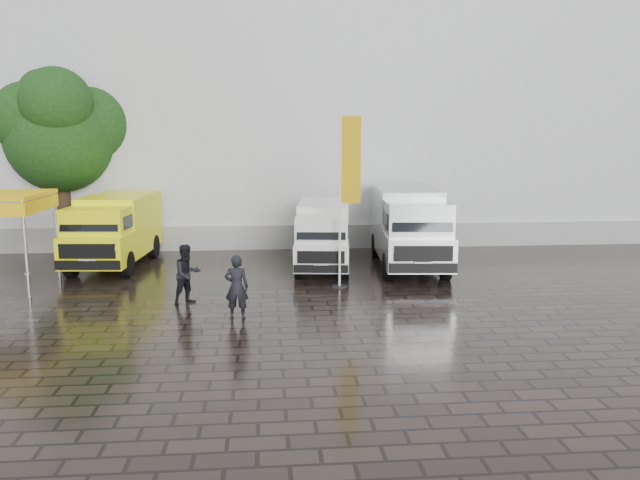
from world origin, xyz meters
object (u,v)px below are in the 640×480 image
object	(u,v)px
van_silver	(408,228)
person_tent	(187,274)
van_yellow	(115,232)
flagpole	(346,188)
person_front	(237,287)
van_white	(323,236)
wheelie_bin	(445,236)

from	to	relation	value
van_silver	person_tent	world-z (taller)	van_silver
van_silver	van_yellow	bearing A→B (deg)	179.53
van_silver	person_tent	xyz separation A→B (m)	(-7.30, -4.39, -0.55)
flagpole	person_front	size ratio (longest dim) A/B	3.25
van_yellow	van_white	size ratio (longest dim) A/B	1.03
van_yellow	van_silver	bearing A→B (deg)	-0.44
flagpole	person_front	bearing A→B (deg)	-135.46
van_yellow	person_tent	distance (m)	6.22
flagpole	person_front	world-z (taller)	flagpole
van_white	person_tent	distance (m)	6.18
person_tent	van_white	bearing A→B (deg)	8.85
wheelie_bin	person_front	world-z (taller)	person_front
van_white	van_yellow	bearing A→B (deg)	-179.69
van_white	wheelie_bin	xyz separation A→B (m)	(5.42, 3.34, -0.61)
van_yellow	flagpole	bearing A→B (deg)	-20.90
van_white	wheelie_bin	bearing A→B (deg)	38.38
van_yellow	person_front	distance (m)	8.37
flagpole	wheelie_bin	xyz separation A→B (m)	(4.98, 6.27, -2.56)
wheelie_bin	person_tent	bearing A→B (deg)	-137.31
van_white	person_front	bearing A→B (deg)	-107.86
van_silver	wheelie_bin	xyz separation A→B (m)	(2.36, 3.43, -0.86)
wheelie_bin	flagpole	bearing A→B (deg)	-124.81
van_white	person_front	size ratio (longest dim) A/B	3.14
van_yellow	person_front	world-z (taller)	van_yellow
flagpole	wheelie_bin	distance (m)	8.40
van_yellow	person_tent	size ratio (longest dim) A/B	3.25
wheelie_bin	person_tent	world-z (taller)	person_tent
van_white	flagpole	bearing A→B (deg)	-74.81
van_white	person_front	xyz separation A→B (m)	(-2.79, -6.10, -0.30)
flagpole	wheelie_bin	bearing A→B (deg)	51.51
van_white	person_front	world-z (taller)	van_white
van_white	van_silver	xyz separation A→B (m)	(3.05, -0.10, 0.25)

